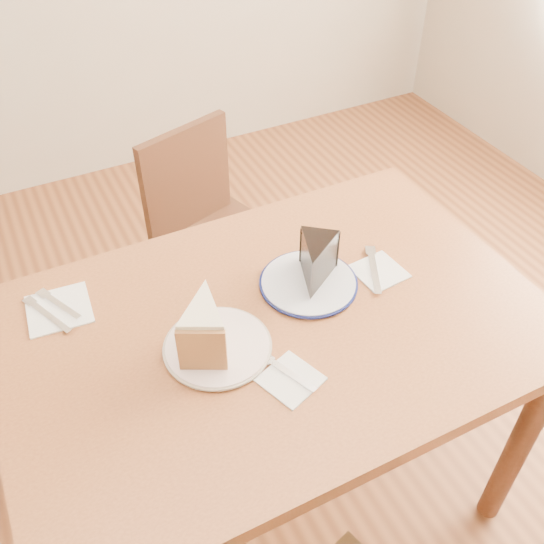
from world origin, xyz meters
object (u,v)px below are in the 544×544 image
Objects in this scene: chair_far at (215,238)px; plate_cream at (218,347)px; carrot_cake at (205,324)px; table at (275,350)px; chocolate_cake at (315,266)px; plate_navy at (308,283)px.

chair_far reaches higher than plate_cream.
table is at bearing 26.45° from carrot_cake.
table is at bearing 6.72° from plate_cream.
chocolate_cake is at bearing 15.91° from plate_cream.
chocolate_cake is (0.02, -0.62, 0.36)m from chair_far.
plate_navy is at bearing 40.11° from carrot_cake.
table is 1.48× the size of chair_far.
table is at bearing 62.13° from chair_far.
chocolate_cake reaches higher than table.
chair_far is 0.81m from plate_cream.
chair_far reaches higher than table.
plate_cream is 1.74× the size of chocolate_cake.
chair_far is at bearing -50.51° from chocolate_cake.
carrot_cake is (-0.28, -0.68, 0.37)m from chair_far.
carrot_cake is at bearing 49.66° from chair_far.
plate_navy is (0.00, -0.61, 0.31)m from chair_far.
carrot_cake is (-0.16, 0.00, 0.16)m from table.
table is 5.42× the size of plate_navy.
plate_navy is at bearing 17.02° from chocolate_cake.
plate_navy is (0.12, 0.07, 0.10)m from table.
plate_cream is at bearing -173.28° from table.
table is 0.18m from plate_navy.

